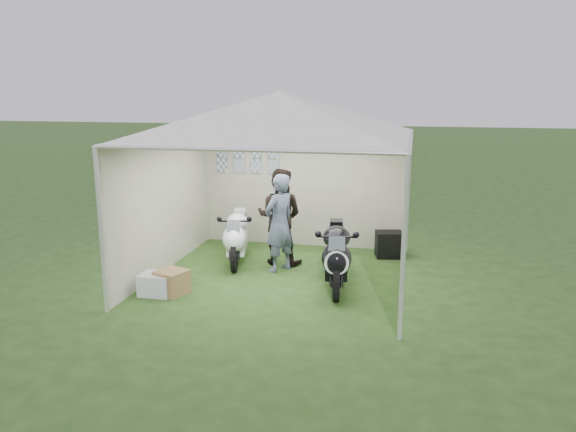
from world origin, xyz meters
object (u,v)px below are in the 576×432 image
paddock_stand (336,261)px  crate_0 (157,284)px  person_blue_jacket (279,223)px  canopy_tent (280,119)px  person_dark_jacket (280,217)px  motorcycle_white (237,235)px  crate_1 (172,282)px  motorcycle_black (336,254)px  equipment_box (389,244)px

paddock_stand → crate_0: size_ratio=0.79×
person_blue_jacket → canopy_tent: bearing=49.2°
person_dark_jacket → crate_0: (-1.44, -1.93, -0.69)m
person_dark_jacket → motorcycle_white: bearing=12.9°
canopy_tent → motorcycle_white: (-0.93, 0.57, -2.08)m
canopy_tent → crate_1: bearing=-140.3°
canopy_tent → person_dark_jacket: size_ratio=3.33×
paddock_stand → motorcycle_white: bearing=179.4°
paddock_stand → person_blue_jacket: bearing=-163.4°
motorcycle_black → person_dark_jacket: 1.57m
crate_0 → paddock_stand: bearing=36.2°
canopy_tent → person_dark_jacket: 1.87m
motorcycle_black → person_blue_jacket: 1.25m
paddock_stand → person_dark_jacket: size_ratio=0.23×
canopy_tent → crate_0: canopy_tent is taller
equipment_box → crate_1: equipment_box is taller
paddock_stand → equipment_box: equipment_box is taller
canopy_tent → motorcycle_black: size_ratio=2.88×
canopy_tent → person_dark_jacket: canopy_tent is taller
motorcycle_black → equipment_box: motorcycle_black is taller
motorcycle_white → motorcycle_black: (1.90, -0.90, 0.04)m
person_blue_jacket → crate_1: person_blue_jacket is taller
canopy_tent → person_blue_jacket: bearing=106.3°
person_blue_jacket → motorcycle_black: bearing=92.8°
canopy_tent → crate_0: (-1.62, -1.24, -2.41)m
canopy_tent → person_blue_jacket: (-0.08, 0.28, -1.74)m
motorcycle_white → person_dark_jacket: person_dark_jacket is taller
motorcycle_white → crate_0: 1.97m
canopy_tent → equipment_box: canopy_tent is taller
crate_0 → person_blue_jacket: bearing=44.8°
equipment_box → crate_1: size_ratio=1.16×
motorcycle_black → person_dark_jacket: person_dark_jacket is taller
paddock_stand → equipment_box: (0.86, 0.94, 0.09)m
canopy_tent → person_dark_jacket: bearing=104.4°
person_blue_jacket → crate_1: 2.07m
motorcycle_white → equipment_box: bearing=6.5°
canopy_tent → crate_1: (-1.41, -1.17, -2.39)m
canopy_tent → paddock_stand: size_ratio=14.71×
crate_0 → person_dark_jacket: bearing=53.4°
canopy_tent → motorcycle_white: size_ratio=3.17×
person_blue_jacket → crate_0: person_blue_jacket is taller
canopy_tent → crate_1: 3.01m
canopy_tent → equipment_box: 3.26m
person_blue_jacket → person_dark_jacket: bearing=-134.1°
equipment_box → paddock_stand: bearing=-132.2°
person_dark_jacket → equipment_box: person_dark_jacket is taller
person_dark_jacket → crate_0: person_dark_jacket is taller
motorcycle_white → paddock_stand: size_ratio=4.63×
paddock_stand → canopy_tent: bearing=-146.6°
canopy_tent → paddock_stand: 2.63m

